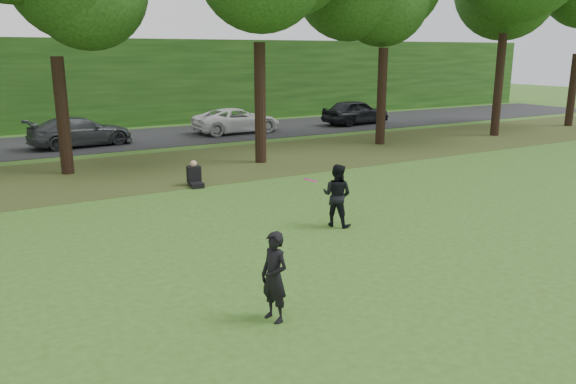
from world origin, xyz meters
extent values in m
plane|color=#37551A|center=(0.00, 0.00, 0.00)|extent=(120.00, 120.00, 0.00)
cube|color=#3E2F16|center=(0.00, 13.00, 0.01)|extent=(60.00, 7.00, 0.01)
cube|color=black|center=(0.00, 21.00, 0.01)|extent=(70.00, 7.00, 0.02)
cube|color=#183C11|center=(0.00, 27.00, 2.50)|extent=(70.00, 3.00, 5.00)
imported|color=black|center=(-2.03, 0.19, 0.75)|extent=(0.47, 0.62, 1.50)
imported|color=black|center=(1.80, 3.92, 0.79)|extent=(0.92, 0.97, 1.58)
imported|color=#3B3E42|center=(-1.42, 19.89, 0.69)|extent=(4.85, 2.47, 1.35)
imported|color=silver|center=(6.73, 20.34, 0.68)|extent=(4.79, 2.32, 1.31)
imported|color=black|center=(14.46, 20.06, 0.76)|extent=(4.47, 2.15, 1.47)
cylinder|color=#F814A1|center=(-0.47, 1.57, 1.90)|extent=(0.30, 0.31, 0.13)
cube|color=black|center=(0.25, 9.61, 0.08)|extent=(0.46, 0.60, 0.16)
cube|color=black|center=(0.28, 9.89, 0.36)|extent=(0.46, 0.39, 0.56)
sphere|color=tan|center=(0.28, 9.89, 0.72)|extent=(0.22, 0.22, 0.22)
cylinder|color=black|center=(-3.00, 13.90, 2.06)|extent=(0.44, 0.44, 4.12)
cylinder|color=black|center=(4.00, 12.30, 2.31)|extent=(0.44, 0.44, 4.62)
cylinder|color=black|center=(11.00, 13.50, 2.23)|extent=(0.44, 0.44, 4.45)
cylinder|color=black|center=(18.00, 12.70, 2.58)|extent=(0.44, 0.44, 5.17)
cylinder|color=black|center=(25.00, 13.20, 2.08)|extent=(0.44, 0.44, 4.16)
camera|label=1|loc=(-6.05, -7.20, 4.27)|focal=35.00mm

